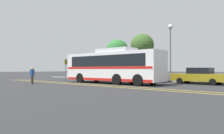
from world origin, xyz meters
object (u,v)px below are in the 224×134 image
parked_car_2 (149,75)px  bus_stop_sign (66,67)px  street_lamp (170,37)px  tree_0 (142,45)px  pedestrian_0 (32,75)px  tree_1 (117,51)px  transit_bus (112,66)px  parked_car_3 (199,76)px  parked_car_1 (105,74)px  parked_car_0 (80,74)px

parked_car_2 → bus_stop_sign: 9.57m
street_lamp → tree_0: 4.54m
parked_car_2 → bus_stop_sign: size_ratio=1.77×
pedestrian_0 → bus_stop_sign: 4.87m
tree_1 → transit_bus: bearing=-52.8°
parked_car_3 → bus_stop_sign: 14.32m
pedestrian_0 → parked_car_2: bearing=122.4°
parked_car_1 → street_lamp: (8.00, 2.80, 4.41)m
parked_car_0 → tree_0: 10.34m
parked_car_0 → tree_1: 6.71m
transit_bus → parked_car_3: bearing=-57.5°
tree_0 → tree_1: size_ratio=1.04×
parked_car_1 → tree_0: 6.32m
tree_1 → tree_0: bearing=-10.4°
parked_car_0 → street_lamp: (13.47, 2.43, 4.49)m
bus_stop_sign → tree_0: tree_0 is taller
transit_bus → parked_car_0: bearing=63.8°
parked_car_1 → tree_0: bearing=130.3°
parked_car_3 → street_lamp: size_ratio=0.73×
parked_car_2 → pedestrian_0: (-6.34, -10.74, 0.15)m
street_lamp → parked_car_1: bearing=-160.7°
parked_car_0 → tree_0: size_ratio=0.73×
transit_bus → parked_car_0: (-10.87, 5.03, -1.05)m
parked_car_1 → street_lamp: 9.55m
pedestrian_0 → transit_bus: bearing=110.6°
parked_car_2 → parked_car_3: bearing=-91.4°
tree_0 → bus_stop_sign: bearing=-115.4°
street_lamp → tree_0: street_lamp is taller
parked_car_0 → street_lamp: size_ratio=0.67×
parked_car_0 → street_lamp: bearing=104.3°
parked_car_3 → tree_0: 10.21m
street_lamp → tree_0: bearing=170.3°
parked_car_0 → pedestrian_0: bearing=31.9°
pedestrian_0 → tree_0: size_ratio=0.26×
parked_car_0 → pedestrian_0: (5.68, -10.72, 0.21)m
parked_car_0 → street_lamp: 14.41m
parked_car_3 → tree_1: (-13.87, 4.52, 3.49)m
parked_car_0 → tree_0: bearing=113.5°
bus_stop_sign → parked_car_1: bearing=-9.6°
parked_car_0 → parked_car_1: (5.47, -0.37, 0.08)m
parked_car_0 → parked_car_2: size_ratio=0.98×
parked_car_1 → parked_car_3: size_ratio=0.99×
parked_car_3 → pedestrian_0: bearing=131.4°
parked_car_0 → tree_0: (9.03, 3.19, 3.90)m
bus_stop_sign → tree_0: size_ratio=0.42×
parked_car_1 → pedestrian_0: 10.36m
parked_car_2 → pedestrian_0: bearing=152.2°
transit_bus → parked_car_2: (1.15, 5.05, -1.00)m
tree_0 → parked_car_1: bearing=-135.0°
parked_car_3 → bus_stop_sign: bearing=114.1°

